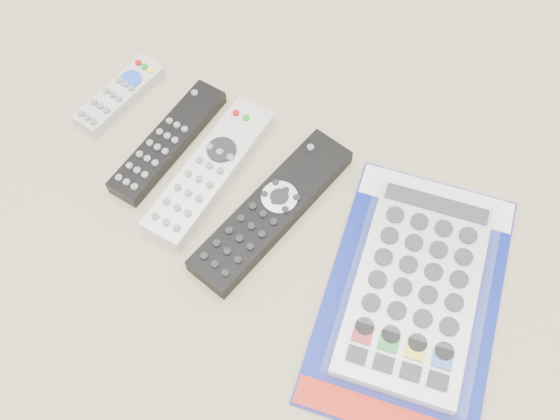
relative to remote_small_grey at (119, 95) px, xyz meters
The scene contains 5 objects.
remote_small_grey is the anchor object (origin of this frame).
remote_slim_black 0.11m from the remote_small_grey, 17.37° to the right, with size 0.05×0.20×0.02m.
remote_silver_dvd 0.18m from the remote_small_grey, 14.21° to the right, with size 0.06×0.22×0.03m.
remote_large_black 0.27m from the remote_small_grey, 11.59° to the right, with size 0.10×0.25×0.03m.
jumbo_remote_packaged 0.46m from the remote_small_grey, ahead, with size 0.25×0.35×0.04m.
Camera 1 is at (0.21, -0.29, 0.67)m, focal length 40.00 mm.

